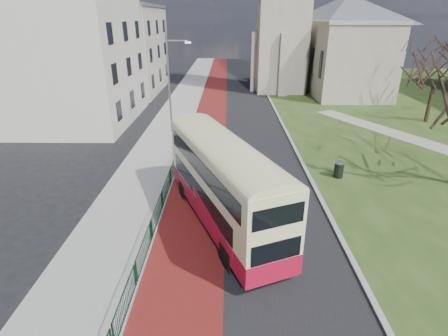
{
  "coord_description": "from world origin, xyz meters",
  "views": [
    {
      "loc": [
        0.62,
        -12.96,
        9.84
      ],
      "look_at": [
        0.45,
        5.12,
        2.0
      ],
      "focal_mm": 28.0,
      "sensor_mm": 36.0,
      "label": 1
    }
  ],
  "objects_px": {
    "winter_tree_far": "(441,56)",
    "litter_bin": "(339,170)",
    "streetlamp": "(171,82)",
    "bus": "(223,180)"
  },
  "relations": [
    {
      "from": "winter_tree_far",
      "to": "litter_bin",
      "type": "height_order",
      "value": "winter_tree_far"
    },
    {
      "from": "winter_tree_far",
      "to": "bus",
      "type": "bearing_deg",
      "value": -136.64
    },
    {
      "from": "streetlamp",
      "to": "bus",
      "type": "height_order",
      "value": "streetlamp"
    },
    {
      "from": "streetlamp",
      "to": "bus",
      "type": "distance_m",
      "value": 16.38
    },
    {
      "from": "streetlamp",
      "to": "winter_tree_far",
      "type": "xyz_separation_m",
      "value": [
        25.2,
        3.75,
        1.84
      ]
    },
    {
      "from": "litter_bin",
      "to": "streetlamp",
      "type": "bearing_deg",
      "value": 141.53
    },
    {
      "from": "streetlamp",
      "to": "litter_bin",
      "type": "bearing_deg",
      "value": -38.47
    },
    {
      "from": "winter_tree_far",
      "to": "litter_bin",
      "type": "relative_size",
      "value": 8.71
    },
    {
      "from": "streetlamp",
      "to": "litter_bin",
      "type": "distance_m",
      "value": 16.28
    },
    {
      "from": "bus",
      "to": "winter_tree_far",
      "type": "distance_m",
      "value": 28.36
    }
  ]
}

